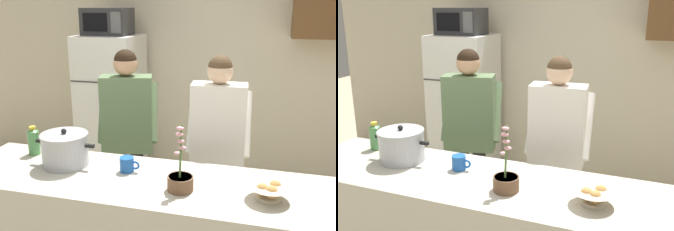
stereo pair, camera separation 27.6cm
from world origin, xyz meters
The scene contains 10 objects.
back_wall_unit centered at (0.26, 2.26, 1.41)m, with size 6.00×0.48×2.60m.
refrigerator centered at (-1.01, 1.85, 0.81)m, with size 0.64×0.68×1.63m.
microwave centered at (-1.01, 1.83, 1.77)m, with size 0.48×0.37×0.28m.
person_near_pot centered at (-0.40, 0.77, 1.00)m, with size 0.57×0.51×1.61m.
person_by_sink centered at (0.34, 0.72, 0.99)m, with size 0.51×0.43×1.60m.
cooking_pot centered at (-0.57, 0.08, 1.03)m, with size 0.42×0.31×0.25m.
coffee_mug centered at (-0.14, 0.08, 0.97)m, with size 0.13×0.09×0.10m.
bread_bowl centered at (0.73, -0.06, 0.97)m, with size 0.24×0.24×0.10m.
bottle_near_edge centered at (-0.88, 0.19, 1.02)m, with size 0.08×0.08×0.21m.
potted_orchid centered at (0.24, -0.08, 0.98)m, with size 0.15×0.15×0.39m.
Camera 2 is at (0.96, -1.93, 1.94)m, focal length 41.00 mm.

